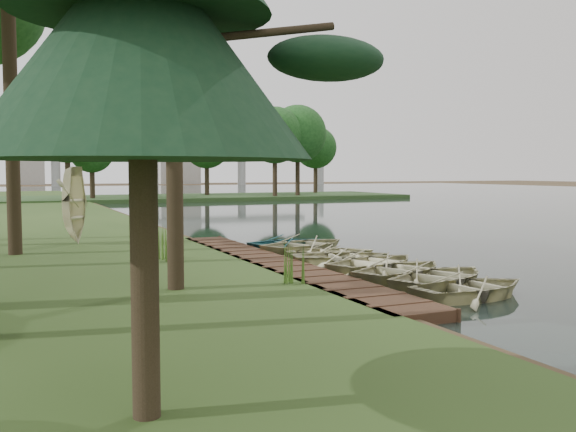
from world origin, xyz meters
name	(u,v)px	position (x,y,z in m)	size (l,w,h in m)	color
ground	(320,268)	(0.00, 0.00, 0.00)	(300.00, 300.00, 0.00)	#3D2F1D
water	(545,210)	(30.00, 20.00, 0.03)	(130.00, 200.00, 0.05)	black
boardwalk	(274,266)	(-1.60, 0.00, 0.15)	(1.60, 16.00, 0.30)	#392316
peninsula	(180,198)	(8.00, 50.00, 0.23)	(50.00, 14.00, 0.45)	#27411D
far_trees	(148,140)	(4.67, 50.00, 6.43)	(45.60, 5.60, 8.80)	black
bridge	(117,152)	(12.31, 120.00, 7.08)	(95.90, 4.00, 8.60)	#A5A5A0
building_a	(177,148)	(30.00, 140.00, 9.00)	(10.00, 8.00, 18.00)	#A5A5A0
building_b	(25,159)	(-5.00, 145.00, 6.00)	(8.00, 8.00, 12.00)	#A5A5A0
rowboat_0	(473,284)	(1.04, -6.15, 0.39)	(2.36, 3.30, 0.68)	#C4BE8E
rowboat_1	(442,274)	(1.24, -4.71, 0.42)	(2.55, 3.57, 0.74)	#C4BE8E
rowboat_2	(403,267)	(1.00, -3.24, 0.41)	(2.50, 3.50, 0.72)	#C4BE8E
rowboat_3	(376,260)	(1.03, -1.71, 0.42)	(2.53, 3.55, 0.74)	#C4BE8E
rowboat_4	(342,254)	(0.81, 0.04, 0.39)	(2.35, 3.29, 0.68)	#C4BE8E
rowboat_5	(329,250)	(1.05, 1.37, 0.37)	(2.24, 3.14, 0.65)	#C4BE8E
rowboat_6	(307,243)	(1.04, 3.17, 0.44)	(2.71, 3.79, 0.79)	#C4BE8E
rowboat_7	(288,241)	(0.84, 4.52, 0.38)	(2.28, 3.19, 0.66)	#2C727A
stored_rowboat	(76,236)	(-6.79, 7.54, 0.61)	(2.14, 2.99, 0.62)	#C4BE8E
reeds_0	(295,263)	(-2.60, -3.78, 0.82)	(0.60, 0.60, 1.03)	#3F661E
reeds_1	(163,246)	(-4.68, 1.93, 0.74)	(0.60, 0.60, 0.88)	#3F661E
reeds_2	(170,246)	(-4.53, 1.52, 0.76)	(0.60, 0.60, 0.92)	#3F661E
reeds_3	(168,231)	(-3.56, 5.91, 0.81)	(0.60, 0.60, 1.03)	#3F661E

